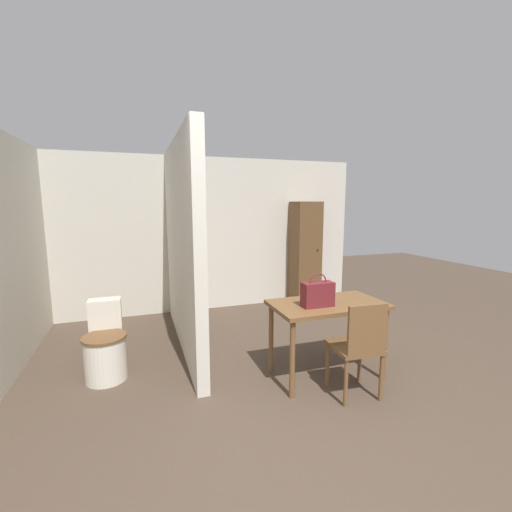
{
  "coord_description": "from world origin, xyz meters",
  "views": [
    {
      "loc": [
        -0.98,
        -1.73,
        1.77
      ],
      "look_at": [
        0.27,
        1.85,
        1.18
      ],
      "focal_mm": 24.0,
      "sensor_mm": 36.0,
      "label": 1
    }
  ],
  "objects": [
    {
      "name": "ground_plane",
      "position": [
        0.0,
        0.0,
        0.0
      ],
      "size": [
        16.0,
        16.0,
        0.0
      ],
      "primitive_type": "plane",
      "color": "#4C3D30"
    },
    {
      "name": "wall_back",
      "position": [
        0.0,
        3.88,
        1.25
      ],
      "size": [
        5.43,
        0.12,
        2.5
      ],
      "color": "beige",
      "rests_on": "ground_plane"
    },
    {
      "name": "partition_wall",
      "position": [
        -0.47,
        2.5,
        1.25
      ],
      "size": [
        0.12,
        2.64,
        2.5
      ],
      "color": "beige",
      "rests_on": "ground_plane"
    },
    {
      "name": "dining_table",
      "position": [
        0.8,
        1.17,
        0.68
      ],
      "size": [
        1.14,
        0.64,
        0.78
      ],
      "color": "brown",
      "rests_on": "ground_plane"
    },
    {
      "name": "wooden_chair",
      "position": [
        0.85,
        0.72,
        0.5
      ],
      "size": [
        0.44,
        0.44,
        0.91
      ],
      "rotation": [
        0.0,
        0.0,
        -0.08
      ],
      "color": "brown",
      "rests_on": "ground_plane"
    },
    {
      "name": "toilet",
      "position": [
        -1.34,
        1.89,
        0.31
      ],
      "size": [
        0.42,
        0.57,
        0.76
      ],
      "color": "silver",
      "rests_on": "ground_plane"
    },
    {
      "name": "handbag",
      "position": [
        0.63,
        1.1,
        0.9
      ],
      "size": [
        0.31,
        0.13,
        0.33
      ],
      "color": "maroon",
      "rests_on": "dining_table"
    },
    {
      "name": "wooden_cabinet",
      "position": [
        1.78,
        3.58,
        0.9
      ],
      "size": [
        0.44,
        0.47,
        1.79
      ],
      "color": "brown",
      "rests_on": "ground_plane"
    }
  ]
}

